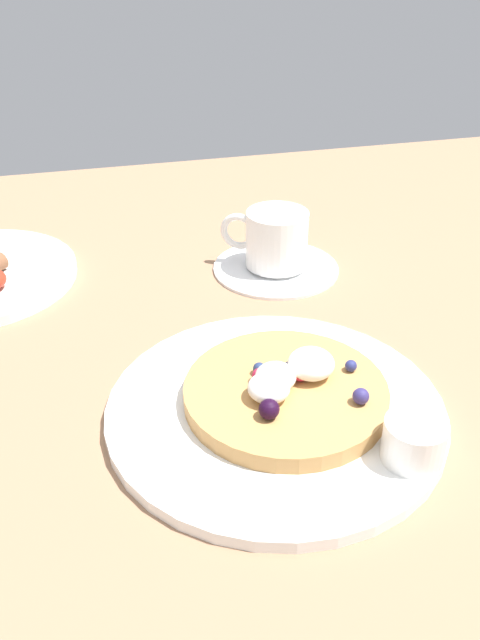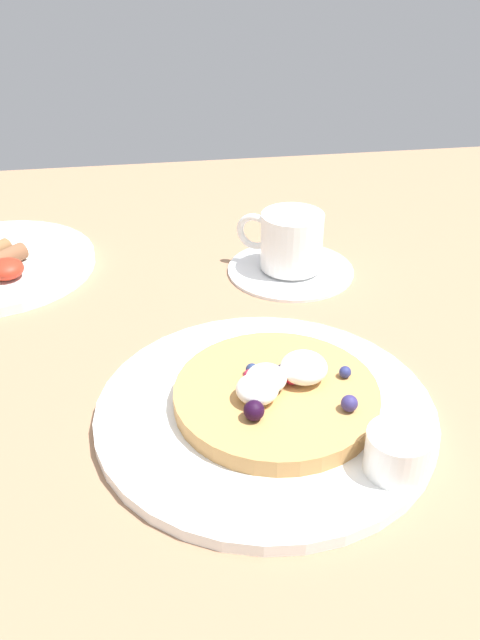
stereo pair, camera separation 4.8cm
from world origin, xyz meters
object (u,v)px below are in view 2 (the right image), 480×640
object	(u,v)px
pancake_plate	(265,412)
syrup_ramekin	(397,451)
coffee_saucer	(290,269)
coffee_cup	(290,239)

from	to	relation	value
pancake_plate	syrup_ramekin	bearing A→B (deg)	-46.53
coffee_saucer	pancake_plate	bearing A→B (deg)	-107.30
pancake_plate	syrup_ramekin	distance (cm)	11.72
pancake_plate	coffee_saucer	distance (cm)	25.93
syrup_ramekin	coffee_saucer	size ratio (longest dim) A/B	0.32
syrup_ramekin	coffee_saucer	distance (cm)	33.20
syrup_ramekin	coffee_saucer	bearing A→B (deg)	90.35
pancake_plate	syrup_ramekin	xyz separation A→B (cm)	(7.92, -8.35, 2.23)
syrup_ramekin	coffee_cup	size ratio (longest dim) A/B	0.49
pancake_plate	coffee_saucer	bearing A→B (deg)	72.70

